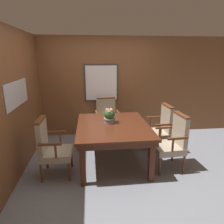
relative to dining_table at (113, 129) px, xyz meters
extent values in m
plane|color=gray|center=(-0.07, -0.19, -0.67)|extent=(14.00, 14.00, 0.00)
cube|color=brown|center=(-0.07, 1.52, 0.56)|extent=(7.20, 0.06, 2.45)
cube|color=white|center=(-0.12, 1.48, 0.67)|extent=(0.77, 0.01, 0.85)
cube|color=#38332D|center=(-0.12, 1.47, 1.11)|extent=(0.84, 0.02, 0.04)
cube|color=#38332D|center=(-0.12, 1.47, 0.23)|extent=(0.84, 0.02, 0.03)
cube|color=#38332D|center=(-0.52, 1.47, 0.67)|extent=(0.04, 0.02, 0.85)
cube|color=#38332D|center=(0.29, 1.47, 0.67)|extent=(0.04, 0.02, 0.85)
cube|color=brown|center=(-1.65, -0.19, 0.56)|extent=(0.06, 7.20, 2.45)
cube|color=silver|center=(-1.61, -0.05, 0.72)|extent=(0.01, 1.01, 0.42)
cube|color=#4C2314|center=(-0.55, -0.68, -0.31)|extent=(0.09, 0.09, 0.72)
cube|color=#4C2314|center=(0.55, -0.68, -0.31)|extent=(0.09, 0.09, 0.72)
cube|color=#4C2314|center=(-0.55, 0.68, -0.31)|extent=(0.09, 0.09, 0.72)
cube|color=#4C2314|center=(0.55, 0.68, -0.31)|extent=(0.09, 0.09, 0.72)
cube|color=#4C2314|center=(0.00, 0.00, 0.00)|extent=(1.25, 1.50, 0.09)
cube|color=#4C2314|center=(0.00, 0.00, 0.07)|extent=(1.31, 1.56, 0.04)
cylinder|color=brown|center=(0.72, -0.12, -0.50)|extent=(0.04, 0.04, 0.34)
cylinder|color=brown|center=(0.74, -0.55, -0.50)|extent=(0.04, 0.04, 0.34)
cylinder|color=brown|center=(1.16, -0.09, -0.50)|extent=(0.04, 0.04, 0.34)
cylinder|color=brown|center=(1.18, -0.53, -0.50)|extent=(0.04, 0.04, 0.34)
cube|color=tan|center=(0.95, -0.32, -0.27)|extent=(0.53, 0.52, 0.11)
cube|color=tan|center=(1.16, -0.31, 0.05)|extent=(0.10, 0.46, 0.54)
cube|color=brown|center=(1.16, -0.31, 0.33)|extent=(0.11, 0.46, 0.03)
cylinder|color=brown|center=(0.90, -0.07, -0.10)|extent=(0.04, 0.04, 0.23)
cube|color=brown|center=(0.98, -0.07, 0.02)|extent=(0.35, 0.05, 0.04)
cylinder|color=brown|center=(0.93, -0.58, -0.10)|extent=(0.04, 0.04, 0.23)
cube|color=brown|center=(1.00, -0.58, 0.02)|extent=(0.35, 0.05, 0.04)
cylinder|color=brown|center=(-0.78, -0.54, -0.50)|extent=(0.04, 0.04, 0.34)
cylinder|color=brown|center=(-0.78, -0.11, -0.50)|extent=(0.04, 0.04, 0.34)
cylinder|color=brown|center=(-1.22, -0.54, -0.50)|extent=(0.04, 0.04, 0.34)
cylinder|color=brown|center=(-1.22, -0.11, -0.50)|extent=(0.04, 0.04, 0.34)
cube|color=tan|center=(-1.00, -0.32, -0.27)|extent=(0.51, 0.50, 0.11)
cube|color=tan|center=(-1.21, -0.32, 0.05)|extent=(0.08, 0.46, 0.54)
cube|color=brown|center=(-1.21, -0.32, 0.33)|extent=(0.09, 0.46, 0.03)
cylinder|color=brown|center=(-0.96, -0.58, -0.10)|extent=(0.04, 0.04, 0.23)
cube|color=brown|center=(-1.04, -0.58, 0.02)|extent=(0.35, 0.04, 0.04)
cylinder|color=brown|center=(-0.96, -0.07, -0.10)|extent=(0.04, 0.04, 0.23)
cube|color=brown|center=(-1.03, -0.07, 0.02)|extent=(0.35, 0.04, 0.04)
cylinder|color=brown|center=(0.73, 0.55, -0.50)|extent=(0.04, 0.04, 0.34)
cylinder|color=brown|center=(0.75, 0.12, -0.50)|extent=(0.04, 0.04, 0.34)
cylinder|color=brown|center=(1.18, 0.57, -0.50)|extent=(0.04, 0.04, 0.34)
cylinder|color=brown|center=(1.20, 0.13, -0.50)|extent=(0.04, 0.04, 0.34)
cube|color=tan|center=(0.97, 0.34, -0.27)|extent=(0.52, 0.52, 0.11)
cube|color=tan|center=(1.18, 0.35, 0.05)|extent=(0.10, 0.46, 0.54)
cube|color=brown|center=(1.18, 0.35, 0.33)|extent=(0.11, 0.46, 0.03)
cylinder|color=brown|center=(0.92, 0.60, -0.10)|extent=(0.04, 0.04, 0.23)
cube|color=brown|center=(0.99, 0.60, 0.02)|extent=(0.35, 0.05, 0.04)
cylinder|color=brown|center=(0.94, 0.08, -0.10)|extent=(0.04, 0.04, 0.23)
cube|color=brown|center=(1.01, 0.09, 0.02)|extent=(0.35, 0.05, 0.04)
cylinder|color=brown|center=(-0.21, 0.84, -0.50)|extent=(0.04, 0.04, 0.34)
cylinder|color=brown|center=(0.23, 0.87, -0.50)|extent=(0.04, 0.04, 0.34)
cylinder|color=brown|center=(-0.24, 1.28, -0.50)|extent=(0.04, 0.04, 0.34)
cylinder|color=brown|center=(0.19, 1.31, -0.50)|extent=(0.04, 0.04, 0.34)
cube|color=tan|center=(-0.01, 1.08, -0.27)|extent=(0.53, 0.54, 0.11)
cube|color=tan|center=(-0.02, 1.29, 0.05)|extent=(0.46, 0.12, 0.54)
cube|color=brown|center=(-0.02, 1.29, 0.33)|extent=(0.46, 0.12, 0.03)
cylinder|color=brown|center=(-0.26, 1.02, -0.10)|extent=(0.04, 0.04, 0.23)
cube|color=brown|center=(-0.26, 1.09, 0.02)|extent=(0.06, 0.35, 0.04)
cylinder|color=brown|center=(0.25, 1.06, -0.10)|extent=(0.04, 0.04, 0.23)
cube|color=brown|center=(0.25, 1.13, 0.02)|extent=(0.06, 0.35, 0.04)
cylinder|color=gray|center=(-0.05, 0.11, 0.14)|extent=(0.21, 0.21, 0.09)
cylinder|color=gray|center=(-0.05, 0.11, 0.18)|extent=(0.22, 0.22, 0.02)
sphere|color=#2D602D|center=(-0.05, 0.11, 0.27)|extent=(0.21, 0.21, 0.21)
sphere|color=#F37777|center=(-0.08, 0.07, 0.36)|extent=(0.05, 0.05, 0.05)
sphere|color=#DD846F|center=(-0.03, 0.18, 0.34)|extent=(0.05, 0.05, 0.05)
sphere|color=#F68079|center=(-0.07, 0.04, 0.33)|extent=(0.05, 0.05, 0.05)
sphere|color=#E98163|center=(-0.02, 0.08, 0.36)|extent=(0.04, 0.04, 0.04)
sphere|color=#E46F79|center=(-0.02, 0.16, 0.35)|extent=(0.05, 0.05, 0.05)
sphere|color=#E67E65|center=(-0.09, 0.16, 0.34)|extent=(0.04, 0.04, 0.04)
sphere|color=#E07F60|center=(0.01, 0.18, 0.29)|extent=(0.04, 0.04, 0.04)
sphere|color=#E28476|center=(-0.10, 0.14, 0.35)|extent=(0.05, 0.05, 0.05)
sphere|color=#DD7C74|center=(-0.02, 0.06, 0.35)|extent=(0.05, 0.05, 0.05)
camera|label=1|loc=(-0.41, -3.47, 1.32)|focal=32.00mm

